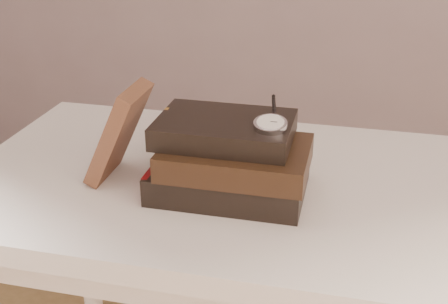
# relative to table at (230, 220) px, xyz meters

# --- Properties ---
(table) EXTENTS (1.00, 0.60, 0.75)m
(table) POSITION_rel_table_xyz_m (0.00, 0.00, 0.00)
(table) COLOR silver
(table) RESTS_ON ground
(book_stack) EXTENTS (0.27, 0.19, 0.13)m
(book_stack) POSITION_rel_table_xyz_m (0.01, -0.05, 0.15)
(book_stack) COLOR black
(book_stack) RESTS_ON table
(journal) EXTENTS (0.10, 0.11, 0.18)m
(journal) POSITION_rel_table_xyz_m (-0.19, -0.05, 0.18)
(journal) COLOR #46281B
(journal) RESTS_ON table
(pocket_watch) EXTENTS (0.06, 0.16, 0.02)m
(pocket_watch) POSITION_rel_table_xyz_m (0.08, -0.06, 0.23)
(pocket_watch) COLOR silver
(pocket_watch) RESTS_ON book_stack
(eyeglasses) EXTENTS (0.11, 0.13, 0.05)m
(eyeglasses) POSITION_rel_table_xyz_m (-0.08, 0.04, 0.17)
(eyeglasses) COLOR silver
(eyeglasses) RESTS_ON book_stack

